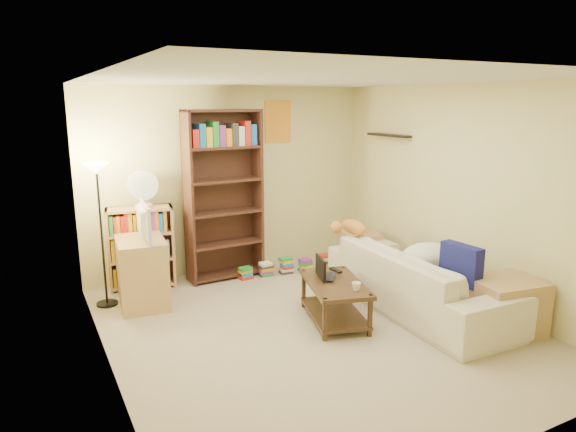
{
  "coord_description": "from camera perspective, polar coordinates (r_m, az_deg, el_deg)",
  "views": [
    {
      "loc": [
        -2.54,
        -4.26,
        2.29
      ],
      "look_at": [
        0.05,
        0.67,
        1.05
      ],
      "focal_mm": 32.0,
      "sensor_mm": 36.0,
      "label": 1
    }
  ],
  "objects": [
    {
      "name": "floor_lamp",
      "position": [
        6.02,
        -20.33,
        2.38
      ],
      "size": [
        0.28,
        0.28,
        1.64
      ],
      "color": "black",
      "rests_on": "ground"
    },
    {
      "name": "cream_blanket",
      "position": [
        6.03,
        15.23,
        -4.23
      ],
      "size": [
        0.64,
        0.46,
        0.27
      ],
      "primitive_type": "ellipsoid",
      "color": "white",
      "rests_on": "sofa"
    },
    {
      "name": "book_stacks",
      "position": [
        7.03,
        0.0,
        -5.63
      ],
      "size": [
        1.32,
        0.29,
        0.23
      ],
      "color": "red",
      "rests_on": "ground"
    },
    {
      "name": "laptop_screen",
      "position": [
        5.49,
        3.64,
        -5.73
      ],
      "size": [
        0.1,
        0.32,
        0.22
      ],
      "primitive_type": "cube",
      "rotation": [
        0.0,
        0.0,
        -0.27
      ],
      "color": "white",
      "rests_on": "laptop"
    },
    {
      "name": "tv_remote",
      "position": [
        5.8,
        5.33,
        -6.02
      ],
      "size": [
        0.06,
        0.18,
        0.02
      ],
      "primitive_type": "cube",
      "rotation": [
        0.0,
        0.0,
        0.03
      ],
      "color": "black",
      "rests_on": "coffee_table"
    },
    {
      "name": "tv_stand",
      "position": [
        6.12,
        -15.9,
        -6.03
      ],
      "size": [
        0.59,
        0.78,
        0.78
      ],
      "primitive_type": "cube",
      "rotation": [
        0.0,
        0.0,
        -0.11
      ],
      "color": "tan",
      "rests_on": "ground"
    },
    {
      "name": "tall_bookshelf",
      "position": [
        6.67,
        -7.14,
        2.73
      ],
      "size": [
        1.0,
        0.37,
        2.2
      ],
      "rotation": [
        0.0,
        0.0,
        0.04
      ],
      "color": "#47251B",
      "rests_on": "ground"
    },
    {
      "name": "television",
      "position": [
        5.97,
        -16.24,
        -0.61
      ],
      "size": [
        0.73,
        0.24,
        0.41
      ],
      "primitive_type": "imported",
      "rotation": [
        0.0,
        0.0,
        1.46
      ],
      "color": "black",
      "rests_on": "tv_stand"
    },
    {
      "name": "side_table",
      "position": [
        7.15,
        7.96,
        -3.96
      ],
      "size": [
        0.57,
        0.57,
        0.55
      ],
      "primitive_type": "cube",
      "rotation": [
        0.0,
        0.0,
        -0.24
      ],
      "color": "tan",
      "rests_on": "ground"
    },
    {
      "name": "navy_pillow",
      "position": [
        5.58,
        18.67,
        -5.09
      ],
      "size": [
        0.17,
        0.46,
        0.41
      ],
      "primitive_type": "cube",
      "rotation": [
        0.0,
        0.0,
        1.64
      ],
      "color": "navy",
      "rests_on": "sofa"
    },
    {
      "name": "room",
      "position": [
        5.01,
        3.06,
        4.88
      ],
      "size": [
        4.5,
        4.54,
        2.52
      ],
      "color": "#BDA88E",
      "rests_on": "ground"
    },
    {
      "name": "mug",
      "position": [
        5.24,
        7.6,
        -7.77
      ],
      "size": [
        0.18,
        0.18,
        0.09
      ],
      "primitive_type": "imported",
      "rotation": [
        0.0,
        0.0,
        -0.58
      ],
      "color": "white",
      "rests_on": "coffee_table"
    },
    {
      "name": "end_cabinet",
      "position": [
        5.68,
        22.93,
        -9.2
      ],
      "size": [
        0.75,
        0.65,
        0.56
      ],
      "primitive_type": "cube",
      "rotation": [
        0.0,
        0.0,
        -0.15
      ],
      "color": "tan",
      "rests_on": "ground"
    },
    {
      "name": "tabby_cat",
      "position": [
        6.36,
        7.0,
        -1.21
      ],
      "size": [
        0.54,
        0.21,
        0.19
      ],
      "color": "orange",
      "rests_on": "sofa"
    },
    {
      "name": "laptop",
      "position": [
        5.57,
        5.04,
        -6.8
      ],
      "size": [
        0.47,
        0.47,
        0.02
      ],
      "primitive_type": "imported",
      "rotation": [
        0.0,
        0.0,
        0.89
      ],
      "color": "black",
      "rests_on": "coffee_table"
    },
    {
      "name": "sofa",
      "position": [
        5.96,
        14.2,
        -6.88
      ],
      "size": [
        2.43,
        1.08,
        0.69
      ],
      "primitive_type": "imported",
      "rotation": [
        0.0,
        0.0,
        1.54
      ],
      "color": "beige",
      "rests_on": "ground"
    },
    {
      "name": "coffee_table",
      "position": [
        5.53,
        5.22,
        -8.77
      ],
      "size": [
        0.79,
        1.1,
        0.44
      ],
      "rotation": [
        0.0,
        0.0,
        -0.27
      ],
      "color": "#432D19",
      "rests_on": "ground"
    },
    {
      "name": "short_bookshelf",
      "position": [
        6.67,
        -15.99,
        -3.4
      ],
      "size": [
        0.84,
        0.45,
        1.02
      ],
      "rotation": [
        0.0,
        0.0,
        -0.17
      ],
      "color": "tan",
      "rests_on": "ground"
    },
    {
      "name": "desk_fan",
      "position": [
        6.48,
        -15.8,
        2.91
      ],
      "size": [
        0.36,
        0.2,
        0.46
      ],
      "color": "white",
      "rests_on": "short_bookshelf"
    }
  ]
}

